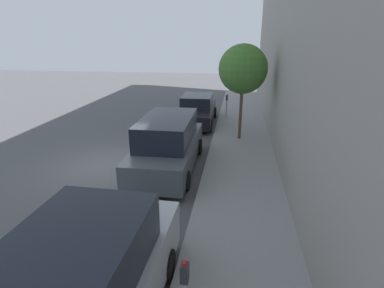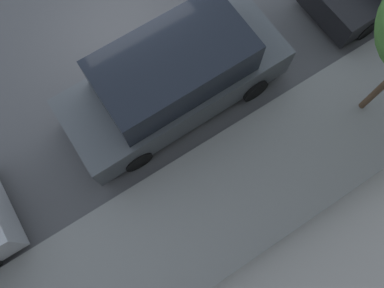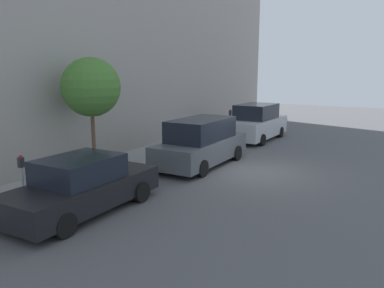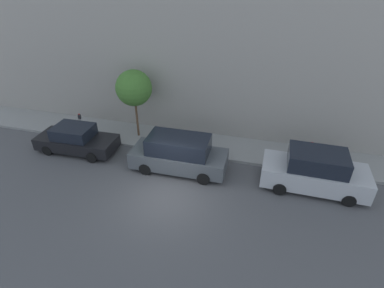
% 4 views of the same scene
% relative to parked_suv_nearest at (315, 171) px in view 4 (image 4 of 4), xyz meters
% --- Properties ---
extents(ground_plane, '(60.00, 60.00, 0.00)m').
position_rel_parked_suv_nearest_xyz_m(ground_plane, '(-2.42, 6.49, -0.93)').
color(ground_plane, '#515154').
extents(sidewalk, '(2.59, 32.00, 0.15)m').
position_rel_parked_suv_nearest_xyz_m(sidewalk, '(2.38, 6.49, -0.86)').
color(sidewalk, gray).
rests_on(sidewalk, ground_plane).
extents(parked_suv_nearest, '(2.08, 4.83, 1.98)m').
position_rel_parked_suv_nearest_xyz_m(parked_suv_nearest, '(0.00, 0.00, 0.00)').
color(parked_suv_nearest, '#B7BABF').
rests_on(parked_suv_nearest, ground_plane).
extents(parked_minivan_second, '(2.02, 4.93, 1.90)m').
position_rel_parked_suv_nearest_xyz_m(parked_minivan_second, '(-0.23, 6.60, -0.01)').
color(parked_minivan_second, '#4C5156').
rests_on(parked_minivan_second, ground_plane).
extents(parked_sedan_third, '(1.92, 4.54, 1.54)m').
position_rel_parked_suv_nearest_xyz_m(parked_sedan_third, '(-0.05, 12.75, -0.21)').
color(parked_sedan_third, black).
rests_on(parked_sedan_third, ground_plane).
extents(parking_meter_near, '(0.11, 0.15, 1.47)m').
position_rel_parked_suv_nearest_xyz_m(parking_meter_near, '(1.53, 0.14, 0.12)').
color(parking_meter_near, '#ADADB2').
rests_on(parking_meter_near, sidewalk).
extents(parking_meter_far, '(0.11, 0.15, 1.37)m').
position_rel_parked_suv_nearest_xyz_m(parking_meter_far, '(1.53, 13.44, 0.06)').
color(parking_meter_far, '#ADADB2').
rests_on(parking_meter_far, sidewalk).
extents(street_tree, '(2.07, 2.07, 4.10)m').
position_rel_parked_suv_nearest_xyz_m(street_tree, '(2.28, 10.01, 2.28)').
color(street_tree, brown).
rests_on(street_tree, sidewalk).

